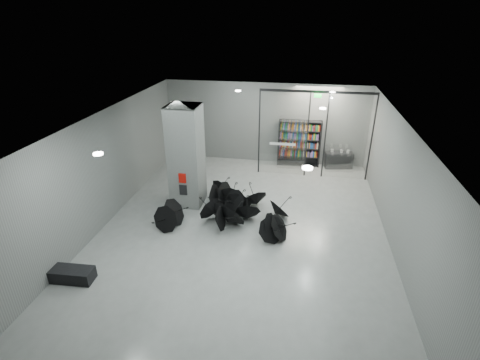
% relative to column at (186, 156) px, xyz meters
% --- Properties ---
extents(room, '(14.00, 14.02, 4.01)m').
position_rel_column_xyz_m(room, '(2.50, -2.00, 0.84)').
color(room, gray).
rests_on(room, ground).
extents(column, '(1.20, 1.20, 4.00)m').
position_rel_column_xyz_m(column, '(0.00, 0.00, 0.00)').
color(column, slate).
rests_on(column, ground).
extents(fire_cabinet, '(0.28, 0.04, 0.38)m').
position_rel_column_xyz_m(fire_cabinet, '(0.00, -0.62, -0.65)').
color(fire_cabinet, '#A50A07').
rests_on(fire_cabinet, column).
extents(info_panel, '(0.30, 0.03, 0.42)m').
position_rel_column_xyz_m(info_panel, '(0.00, -0.62, -1.15)').
color(info_panel, black).
rests_on(info_panel, column).
extents(exit_sign, '(0.30, 0.06, 0.15)m').
position_rel_column_xyz_m(exit_sign, '(4.90, 3.30, 1.82)').
color(exit_sign, '#0CE533').
rests_on(exit_sign, room).
extents(glass_partition, '(5.06, 0.08, 4.00)m').
position_rel_column_xyz_m(glass_partition, '(4.89, 3.50, 0.18)').
color(glass_partition, silver).
rests_on(glass_partition, ground).
extents(bench, '(1.24, 0.58, 0.39)m').
position_rel_column_xyz_m(bench, '(-1.91, -5.14, -1.80)').
color(bench, black).
rests_on(bench, ground).
extents(bookshelf, '(2.10, 0.50, 2.29)m').
position_rel_column_xyz_m(bookshelf, '(4.25, 4.75, -0.85)').
color(bookshelf, black).
rests_on(bookshelf, ground).
extents(shop_counter, '(1.41, 0.78, 0.80)m').
position_rel_column_xyz_m(shop_counter, '(6.24, 4.73, -1.60)').
color(shop_counter, black).
rests_on(shop_counter, ground).
extents(umbrella_cluster, '(5.12, 3.98, 1.32)m').
position_rel_column_xyz_m(umbrella_cluster, '(1.93, -1.07, -1.69)').
color(umbrella_cluster, black).
rests_on(umbrella_cluster, ground).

